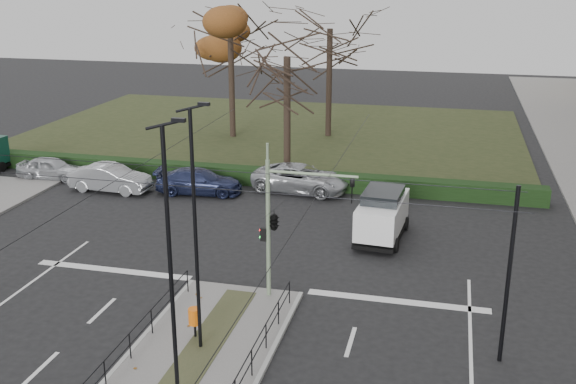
{
  "coord_description": "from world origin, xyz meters",
  "views": [
    {
      "loc": [
        7.44,
        -18.28,
        12.07
      ],
      "look_at": [
        0.99,
        8.09,
        3.19
      ],
      "focal_mm": 42.0,
      "sensor_mm": 36.0,
      "label": 1
    }
  ],
  "objects_px": {
    "white_van": "(382,213)",
    "litter_bin": "(195,317)",
    "parked_car_first": "(51,168)",
    "parked_car_third": "(199,181)",
    "bare_tree_center": "(330,37)",
    "parked_car_fourth": "(301,178)",
    "rust_tree": "(230,23)",
    "bare_tree_near": "(287,65)",
    "streetlamp_median_near": "(171,267)",
    "streetlamp_median_far": "(196,229)",
    "traffic_light": "(276,219)",
    "parked_car_second": "(110,178)"
  },
  "relations": [
    {
      "from": "traffic_light",
      "to": "rust_tree",
      "type": "bearing_deg",
      "value": 111.78
    },
    {
      "from": "parked_car_second",
      "to": "white_van",
      "type": "distance_m",
      "value": 16.41
    },
    {
      "from": "litter_bin",
      "to": "parked_car_second",
      "type": "xyz_separation_m",
      "value": [
        -10.82,
        14.52,
        -0.13
      ]
    },
    {
      "from": "parked_car_second",
      "to": "parked_car_third",
      "type": "xyz_separation_m",
      "value": [
        5.12,
        0.82,
        -0.07
      ]
    },
    {
      "from": "litter_bin",
      "to": "parked_car_fourth",
      "type": "xyz_separation_m",
      "value": [
        -0.16,
        17.09,
        -0.14
      ]
    },
    {
      "from": "rust_tree",
      "to": "bare_tree_near",
      "type": "relative_size",
      "value": 1.18
    },
    {
      "from": "parked_car_third",
      "to": "bare_tree_near",
      "type": "relative_size",
      "value": 0.52
    },
    {
      "from": "bare_tree_near",
      "to": "litter_bin",
      "type": "bearing_deg",
      "value": -84.81
    },
    {
      "from": "white_van",
      "to": "litter_bin",
      "type": "bearing_deg",
      "value": -115.37
    },
    {
      "from": "traffic_light",
      "to": "bare_tree_near",
      "type": "height_order",
      "value": "bare_tree_near"
    },
    {
      "from": "streetlamp_median_far",
      "to": "bare_tree_center",
      "type": "relative_size",
      "value": 0.78
    },
    {
      "from": "streetlamp_median_near",
      "to": "parked_car_third",
      "type": "xyz_separation_m",
      "value": [
        -6.55,
        18.87,
        -3.71
      ]
    },
    {
      "from": "rust_tree",
      "to": "bare_tree_near",
      "type": "distance_m",
      "value": 10.28
    },
    {
      "from": "parked_car_second",
      "to": "white_van",
      "type": "relative_size",
      "value": 1.02
    },
    {
      "from": "parked_car_third",
      "to": "bare_tree_center",
      "type": "distance_m",
      "value": 17.6
    },
    {
      "from": "streetlamp_median_far",
      "to": "white_van",
      "type": "height_order",
      "value": "streetlamp_median_far"
    },
    {
      "from": "parked_car_fourth",
      "to": "rust_tree",
      "type": "height_order",
      "value": "rust_tree"
    },
    {
      "from": "parked_car_fourth",
      "to": "white_van",
      "type": "relative_size",
      "value": 1.21
    },
    {
      "from": "parked_car_fourth",
      "to": "white_van",
      "type": "xyz_separation_m",
      "value": [
        5.34,
        -6.16,
        0.48
      ]
    },
    {
      "from": "parked_car_fourth",
      "to": "bare_tree_center",
      "type": "height_order",
      "value": "bare_tree_center"
    },
    {
      "from": "streetlamp_median_near",
      "to": "parked_car_fourth",
      "type": "xyz_separation_m",
      "value": [
        -1.01,
        20.61,
        -3.65
      ]
    },
    {
      "from": "parked_car_fourth",
      "to": "white_van",
      "type": "distance_m",
      "value": 8.17
    },
    {
      "from": "parked_car_fourth",
      "to": "bare_tree_near",
      "type": "distance_m",
      "value": 7.27
    },
    {
      "from": "streetlamp_median_near",
      "to": "litter_bin",
      "type": "bearing_deg",
      "value": 103.55
    },
    {
      "from": "traffic_light",
      "to": "streetlamp_median_far",
      "type": "distance_m",
      "value": 4.62
    },
    {
      "from": "traffic_light",
      "to": "streetlamp_median_far",
      "type": "bearing_deg",
      "value": -109.58
    },
    {
      "from": "streetlamp_median_far",
      "to": "bare_tree_near",
      "type": "height_order",
      "value": "bare_tree_near"
    },
    {
      "from": "streetlamp_median_near",
      "to": "parked_car_second",
      "type": "xyz_separation_m",
      "value": [
        -11.67,
        18.04,
        -3.65
      ]
    },
    {
      "from": "parked_car_third",
      "to": "bare_tree_center",
      "type": "bearing_deg",
      "value": -23.31
    },
    {
      "from": "parked_car_first",
      "to": "white_van",
      "type": "relative_size",
      "value": 0.88
    },
    {
      "from": "parked_car_first",
      "to": "parked_car_second",
      "type": "bearing_deg",
      "value": -109.07
    },
    {
      "from": "rust_tree",
      "to": "bare_tree_center",
      "type": "relative_size",
      "value": 1.05
    },
    {
      "from": "parked_car_third",
      "to": "bare_tree_near",
      "type": "height_order",
      "value": "bare_tree_near"
    },
    {
      "from": "bare_tree_near",
      "to": "streetlamp_median_far",
      "type": "bearing_deg",
      "value": -83.83
    },
    {
      "from": "parked_car_first",
      "to": "rust_tree",
      "type": "relative_size",
      "value": 0.36
    },
    {
      "from": "litter_bin",
      "to": "streetlamp_median_far",
      "type": "relative_size",
      "value": 0.13
    },
    {
      "from": "parked_car_fourth",
      "to": "bare_tree_center",
      "type": "distance_m",
      "value": 15.4
    },
    {
      "from": "white_van",
      "to": "parked_car_first",
      "type": "bearing_deg",
      "value": 166.72
    },
    {
      "from": "traffic_light",
      "to": "streetlamp_median_near",
      "type": "height_order",
      "value": "streetlamp_median_near"
    },
    {
      "from": "streetlamp_median_near",
      "to": "bare_tree_center",
      "type": "relative_size",
      "value": 0.79
    },
    {
      "from": "streetlamp_median_far",
      "to": "streetlamp_median_near",
      "type": "bearing_deg",
      "value": -81.77
    },
    {
      "from": "parked_car_fourth",
      "to": "rust_tree",
      "type": "xyz_separation_m",
      "value": [
        -7.99,
        11.8,
        7.81
      ]
    },
    {
      "from": "traffic_light",
      "to": "white_van",
      "type": "relative_size",
      "value": 1.18
    },
    {
      "from": "parked_car_first",
      "to": "parked_car_second",
      "type": "height_order",
      "value": "parked_car_second"
    },
    {
      "from": "streetlamp_median_far",
      "to": "parked_car_fourth",
      "type": "xyz_separation_m",
      "value": [
        -0.58,
        17.65,
        -3.57
      ]
    },
    {
      "from": "streetlamp_median_far",
      "to": "parked_car_fourth",
      "type": "relative_size",
      "value": 1.48
    },
    {
      "from": "white_van",
      "to": "rust_tree",
      "type": "bearing_deg",
      "value": 126.59
    },
    {
      "from": "litter_bin",
      "to": "rust_tree",
      "type": "xyz_separation_m",
      "value": [
        -8.14,
        28.89,
        7.67
      ]
    },
    {
      "from": "streetlamp_median_near",
      "to": "streetlamp_median_far",
      "type": "distance_m",
      "value": 2.99
    },
    {
      "from": "litter_bin",
      "to": "bare_tree_near",
      "type": "relative_size",
      "value": 0.11
    }
  ]
}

